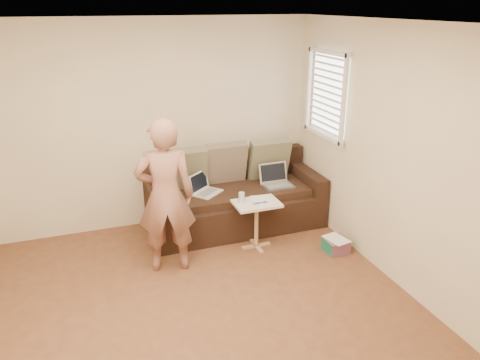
% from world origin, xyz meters
% --- Properties ---
extents(floor, '(4.50, 4.50, 0.00)m').
position_xyz_m(floor, '(0.00, 0.00, 0.00)').
color(floor, brown).
rests_on(floor, ground).
extents(ceiling, '(4.50, 4.50, 0.00)m').
position_xyz_m(ceiling, '(0.00, 0.00, 2.60)').
color(ceiling, white).
rests_on(ceiling, wall_back).
extents(wall_back, '(4.00, 0.00, 4.00)m').
position_xyz_m(wall_back, '(0.00, 2.25, 1.30)').
color(wall_back, beige).
rests_on(wall_back, ground).
extents(wall_right, '(0.00, 4.50, 4.50)m').
position_xyz_m(wall_right, '(2.00, 0.00, 1.30)').
color(wall_right, beige).
rests_on(wall_right, ground).
extents(window_blinds, '(0.12, 0.88, 1.08)m').
position_xyz_m(window_blinds, '(1.95, 1.50, 1.70)').
color(window_blinds, white).
rests_on(window_blinds, wall_right).
extents(sofa, '(2.20, 0.95, 0.85)m').
position_xyz_m(sofa, '(0.87, 1.77, 0.42)').
color(sofa, black).
rests_on(sofa, ground).
extents(pillow_left, '(0.55, 0.29, 0.57)m').
position_xyz_m(pillow_left, '(0.27, 1.97, 0.79)').
color(pillow_left, '#64674C').
rests_on(pillow_left, sofa).
extents(pillow_mid, '(0.55, 0.27, 0.57)m').
position_xyz_m(pillow_mid, '(0.82, 2.02, 0.79)').
color(pillow_mid, brown).
rests_on(pillow_mid, sofa).
extents(pillow_right, '(0.55, 0.28, 0.57)m').
position_xyz_m(pillow_right, '(1.42, 1.98, 0.79)').
color(pillow_right, '#64674C').
rests_on(pillow_right, sofa).
extents(laptop_silver, '(0.39, 0.29, 0.26)m').
position_xyz_m(laptop_silver, '(1.41, 1.65, 0.52)').
color(laptop_silver, '#B7BABC').
rests_on(laptop_silver, sofa).
extents(laptop_white, '(0.43, 0.42, 0.26)m').
position_xyz_m(laptop_white, '(0.49, 1.73, 0.52)').
color(laptop_white, white).
rests_on(laptop_white, sofa).
extents(person, '(0.68, 0.52, 1.70)m').
position_xyz_m(person, '(-0.16, 1.05, 0.85)').
color(person, '#90514E').
rests_on(person, ground).
extents(side_table, '(0.53, 0.37, 0.58)m').
position_xyz_m(side_table, '(0.91, 1.15, 0.29)').
color(side_table, silver).
rests_on(side_table, ground).
extents(drinking_glass, '(0.07, 0.07, 0.12)m').
position_xyz_m(drinking_glass, '(0.75, 1.21, 0.64)').
color(drinking_glass, silver).
rests_on(drinking_glass, side_table).
extents(scissors, '(0.20, 0.13, 0.02)m').
position_xyz_m(scissors, '(0.94, 1.10, 0.59)').
color(scissors, silver).
rests_on(scissors, side_table).
extents(paper_on_table, '(0.25, 0.33, 0.00)m').
position_xyz_m(paper_on_table, '(0.99, 1.18, 0.58)').
color(paper_on_table, white).
rests_on(paper_on_table, side_table).
extents(striped_box, '(0.27, 0.27, 0.17)m').
position_xyz_m(striped_box, '(1.75, 0.72, 0.08)').
color(striped_box, '#D9207A').
rests_on(striped_box, ground).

